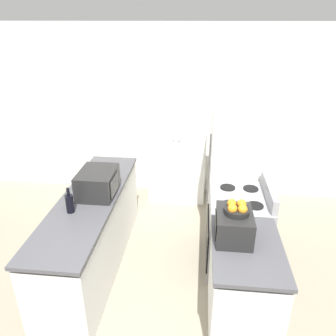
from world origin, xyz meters
TOP-DOWN VIEW (x-y plane):
  - wall_back at (0.00, 3.16)m, footprint 7.00×0.06m
  - counter_left at (-0.80, 1.22)m, footprint 0.60×2.23m
  - counter_right at (0.80, 0.55)m, footprint 0.60×0.91m
  - pantry_cabinet at (0.02, 2.88)m, footprint 0.86×0.48m
  - stove at (0.82, 1.41)m, footprint 0.66×0.76m
  - refrigerator at (0.85, 2.17)m, footprint 0.73×0.69m
  - microwave at (-0.72, 1.31)m, footprint 0.38×0.48m
  - wine_bottle at (-0.89, 0.92)m, footprint 0.08×0.08m
  - toaster_oven at (0.68, 0.67)m, footprint 0.31×0.40m
  - fruit_bowl at (0.69, 0.67)m, footprint 0.22×0.22m

SIDE VIEW (x-z plane):
  - counter_left at x=-0.80m, z-range -0.02..0.88m
  - counter_right at x=0.80m, z-range -0.02..0.88m
  - stove at x=0.82m, z-range -0.07..0.98m
  - refrigerator at x=0.85m, z-range 0.00..1.70m
  - wine_bottle at x=-0.89m, z-range 0.86..1.13m
  - toaster_oven at x=0.68m, z-range 0.90..1.15m
  - microwave at x=-0.72m, z-range 0.90..1.17m
  - pantry_cabinet at x=0.02m, z-range 0.00..2.13m
  - fruit_bowl at x=0.69m, z-range 1.14..1.25m
  - wall_back at x=0.00m, z-range 0.00..2.60m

